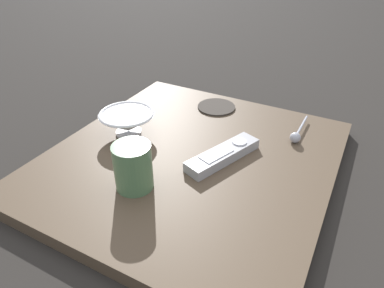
% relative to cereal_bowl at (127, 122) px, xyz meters
% --- Properties ---
extents(ground_plane, '(6.00, 6.00, 0.00)m').
position_rel_cereal_bowl_xyz_m(ground_plane, '(0.19, -0.01, -0.07)').
color(ground_plane, black).
extents(table, '(0.62, 0.66, 0.03)m').
position_rel_cereal_bowl_xyz_m(table, '(0.19, -0.01, -0.05)').
color(table, '#4C3D2D').
rests_on(table, ground).
extents(cereal_bowl, '(0.14, 0.14, 0.06)m').
position_rel_cereal_bowl_xyz_m(cereal_bowl, '(0.00, 0.00, 0.00)').
color(cereal_bowl, silver).
rests_on(cereal_bowl, table).
extents(coffee_mug, '(0.08, 0.08, 0.10)m').
position_rel_cereal_bowl_xyz_m(coffee_mug, '(0.14, -0.16, 0.01)').
color(coffee_mug, '#4C724C').
rests_on(coffee_mug, table).
extents(teaspoon, '(0.03, 0.14, 0.03)m').
position_rel_cereal_bowl_xyz_m(teaspoon, '(0.38, 0.17, -0.02)').
color(teaspoon, '#A3A5B2').
rests_on(teaspoon, table).
extents(tv_remote_near, '(0.11, 0.20, 0.03)m').
position_rel_cereal_bowl_xyz_m(tv_remote_near, '(0.26, 0.01, -0.02)').
color(tv_remote_near, '#9E9EA3').
rests_on(tv_remote_near, table).
extents(drink_coaster, '(0.11, 0.11, 0.01)m').
position_rel_cereal_bowl_xyz_m(drink_coaster, '(0.14, 0.24, -0.03)').
color(drink_coaster, '#332D28').
rests_on(drink_coaster, table).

